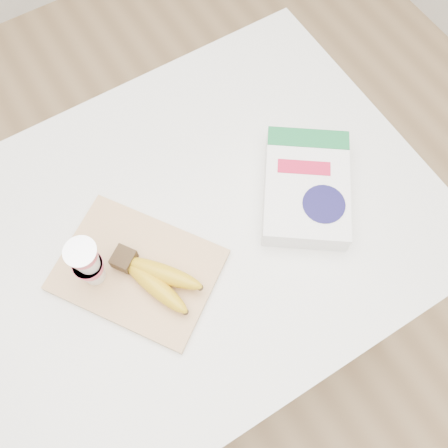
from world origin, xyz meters
name	(u,v)px	position (x,y,z in m)	size (l,w,h in m)	color
room	(128,164)	(0.00, 0.00, 1.35)	(4.00, 4.00, 4.00)	tan
table	(175,300)	(0.00, 0.00, 0.50)	(1.33, 0.89, 1.00)	silver
cutting_board	(138,270)	(-0.06, -0.04, 1.01)	(0.25, 0.34, 0.02)	tan
bananas	(156,278)	(-0.04, -0.09, 1.04)	(0.16, 0.21, 0.06)	#382816
yogurt_stack	(88,263)	(-0.15, -0.01, 1.10)	(0.07, 0.07, 0.15)	white
cereal_box	(306,187)	(0.36, -0.07, 1.03)	(0.32, 0.34, 0.06)	white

